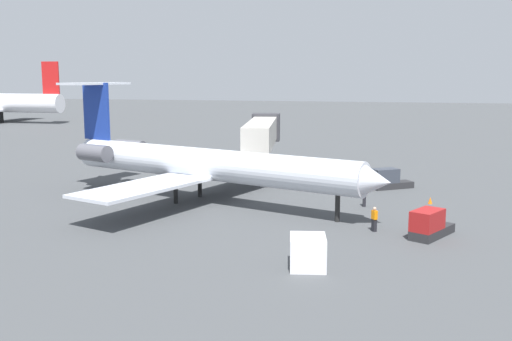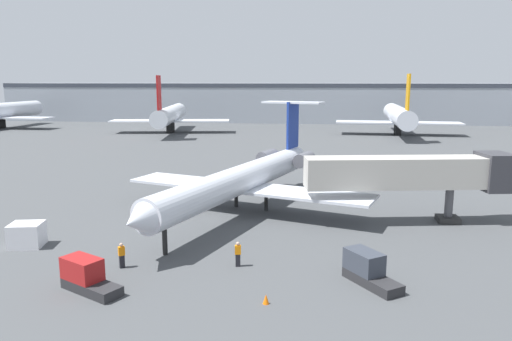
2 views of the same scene
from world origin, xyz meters
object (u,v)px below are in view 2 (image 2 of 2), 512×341
(baggage_tug_lead, at_px, (368,270))
(parked_airliner_west_mid, at_px, (170,115))
(parked_airliner_centre, at_px, (398,116))
(ground_crew_loader, at_px, (238,254))
(ground_crew_marshaller, at_px, (122,255))
(traffic_cone_near, at_px, (266,299))
(jet_bridge, at_px, (420,173))
(regional_jet, at_px, (246,177))
(cargo_container_uld, at_px, (27,235))
(baggage_tug_trailing, at_px, (86,276))

(baggage_tug_lead, relative_size, parked_airliner_west_mid, 0.12)
(baggage_tug_lead, relative_size, parked_airliner_centre, 0.12)
(ground_crew_loader, relative_size, baggage_tug_lead, 0.41)
(ground_crew_marshaller, bearing_deg, traffic_cone_near, -22.36)
(ground_crew_loader, bearing_deg, traffic_cone_near, -65.48)
(jet_bridge, bearing_deg, regional_jet, 172.67)
(regional_jet, distance_m, cargo_container_uld, 18.99)
(cargo_container_uld, height_order, parked_airliner_centre, parked_airliner_centre)
(cargo_container_uld, bearing_deg, parked_airliner_centre, 63.41)
(ground_crew_loader, distance_m, baggage_tug_lead, 8.37)
(jet_bridge, distance_m, ground_crew_marshaller, 25.24)
(ground_crew_marshaller, height_order, cargo_container_uld, cargo_container_uld)
(cargo_container_uld, distance_m, parked_airliner_centre, 89.15)
(baggage_tug_lead, bearing_deg, ground_crew_loader, 168.60)
(ground_crew_loader, xyz_separation_m, baggage_tug_trailing, (-8.24, -4.66, -0.02))
(regional_jet, distance_m, baggage_tug_trailing, 19.78)
(baggage_tug_trailing, distance_m, traffic_cone_near, 10.64)
(ground_crew_marshaller, bearing_deg, parked_airliner_west_mid, 104.58)
(ground_crew_marshaller, distance_m, traffic_cone_near, 10.72)
(baggage_tug_trailing, xyz_separation_m, cargo_container_uld, (-7.87, 6.70, 0.05))
(regional_jet, distance_m, parked_airliner_centre, 72.48)
(ground_crew_marshaller, height_order, parked_airliner_west_mid, parked_airliner_west_mid)
(ground_crew_loader, bearing_deg, baggage_tug_lead, -11.40)
(ground_crew_loader, height_order, parked_airliner_west_mid, parked_airliner_west_mid)
(jet_bridge, distance_m, ground_crew_loader, 18.53)
(regional_jet, bearing_deg, baggage_tug_trailing, -110.58)
(cargo_container_uld, bearing_deg, ground_crew_loader, -7.19)
(baggage_tug_trailing, relative_size, parked_airliner_west_mid, 0.13)
(cargo_container_uld, distance_m, parked_airliner_west_mid, 79.40)
(regional_jet, xyz_separation_m, parked_airliner_west_mid, (-27.38, 66.64, 0.88))
(jet_bridge, relative_size, ground_crew_loader, 10.49)
(baggage_tug_lead, height_order, cargo_container_uld, baggage_tug_lead)
(regional_jet, bearing_deg, ground_crew_loader, -84.42)
(regional_jet, bearing_deg, cargo_container_uld, -141.67)
(jet_bridge, distance_m, baggage_tug_lead, 14.98)
(ground_crew_loader, bearing_deg, ground_crew_marshaller, -171.48)
(regional_jet, relative_size, jet_bridge, 1.74)
(jet_bridge, xyz_separation_m, cargo_container_uld, (-30.01, -9.72, -3.47))
(cargo_container_uld, xyz_separation_m, traffic_cone_near, (18.49, -7.23, -0.61))
(regional_jet, height_order, cargo_container_uld, regional_jet)
(cargo_container_uld, bearing_deg, regional_jet, 38.33)
(ground_crew_loader, xyz_separation_m, parked_airliner_centre, (23.76, 81.70, 3.46))
(parked_airliner_west_mid, bearing_deg, ground_crew_marshaller, -75.42)
(traffic_cone_near, bearing_deg, baggage_tug_trailing, 177.10)
(cargo_container_uld, relative_size, parked_airliner_west_mid, 0.08)
(baggage_tug_trailing, height_order, traffic_cone_near, baggage_tug_trailing)
(ground_crew_marshaller, xyz_separation_m, traffic_cone_near, (9.90, -4.07, -0.58))
(regional_jet, distance_m, jet_bridge, 15.40)
(ground_crew_loader, distance_m, parked_airliner_centre, 85.15)
(traffic_cone_near, bearing_deg, cargo_container_uld, 158.63)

